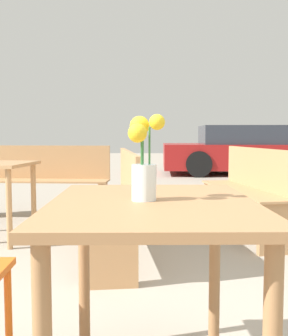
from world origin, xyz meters
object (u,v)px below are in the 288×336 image
at_px(bench_far, 250,188).
at_px(parked_car, 247,151).
at_px(flower_vase, 144,164).
at_px(bench_middle, 38,178).
at_px(bench_near, 118,198).
at_px(table_front, 153,234).

xyz_separation_m(bench_far, parked_car, (1.31, 6.35, 0.11)).
distance_m(flower_vase, bench_middle, 3.79).
height_order(bench_near, bench_far, same).
bearing_deg(bench_far, bench_near, -148.73).
height_order(bench_middle, bench_far, same).
height_order(bench_near, bench_middle, same).
relative_size(flower_vase, bench_far, 0.19).
bearing_deg(bench_near, flower_vase, -81.94).
bearing_deg(bench_far, table_front, -108.90).
bearing_deg(bench_near, parked_car, 70.28).
bearing_deg(bench_near, bench_far, 31.27).
xyz_separation_m(flower_vase, parked_car, (2.27, 9.04, -0.31)).
height_order(flower_vase, parked_car, parked_car).
bearing_deg(bench_middle, bench_far, -19.06).
distance_m(bench_near, bench_far, 1.44).
bearing_deg(flower_vase, table_front, -20.86).
height_order(table_front, bench_near, bench_near).
bearing_deg(parked_car, bench_near, -109.72).
distance_m(bench_near, bench_middle, 1.91).
distance_m(flower_vase, bench_near, 2.01).
height_order(bench_middle, parked_car, parked_car).
bearing_deg(bench_near, table_front, -81.07).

